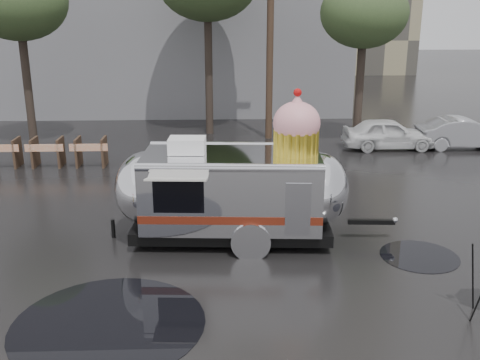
{
  "coord_description": "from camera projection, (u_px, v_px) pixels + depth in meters",
  "views": [
    {
      "loc": [
        0.45,
        -9.13,
        5.46
      ],
      "look_at": [
        0.9,
        3.43,
        1.49
      ],
      "focal_mm": 42.0,
      "sensor_mm": 36.0,
      "label": 1
    }
  ],
  "objects": [
    {
      "name": "airstream_trailer",
      "position": [
        235.0,
        188.0,
        13.22
      ],
      "size": [
        6.9,
        2.73,
        3.72
      ],
      "rotation": [
        0.0,
        0.0,
        -0.06
      ],
      "color": "silver",
      "rests_on": "ground"
    },
    {
      "name": "puddles",
      "position": [
        274.0,
        293.0,
        11.06
      ],
      "size": [
        11.1,
        7.24,
        0.01
      ],
      "color": "black",
      "rests_on": "ground"
    },
    {
      "name": "barricade_row",
      "position": [
        48.0,
        152.0,
        19.47
      ],
      "size": [
        4.3,
        0.8,
        1.0
      ],
      "color": "#473323",
      "rests_on": "ground"
    },
    {
      "name": "tree_right",
      "position": [
        364.0,
        14.0,
        21.4
      ],
      "size": [
        3.36,
        3.36,
        6.42
      ],
      "color": "#382D26",
      "rests_on": "ground"
    },
    {
      "name": "tree_left",
      "position": [
        18.0,
        2.0,
        20.82
      ],
      "size": [
        3.64,
        3.64,
        6.95
      ],
      "color": "#382D26",
      "rests_on": "ground"
    },
    {
      "name": "utility_pole",
      "position": [
        270.0,
        25.0,
        22.36
      ],
      "size": [
        1.6,
        0.28,
        9.0
      ],
      "color": "#473323",
      "rests_on": "ground"
    },
    {
      "name": "ground",
      "position": [
        198.0,
        313.0,
        10.33
      ],
      "size": [
        120.0,
        120.0,
        0.0
      ],
      "primitive_type": "plane",
      "color": "black",
      "rests_on": "ground"
    }
  ]
}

